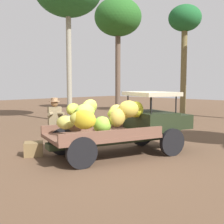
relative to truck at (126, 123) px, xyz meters
name	(u,v)px	position (x,y,z in m)	size (l,w,h in m)	color
ground_plane	(111,155)	(-0.37, 0.27, -0.95)	(60.00, 60.00, 0.00)	brown
truck	(126,123)	(0.00, 0.00, 0.00)	(4.66, 2.79, 1.84)	black
farmer	(55,121)	(-1.17, 1.95, -0.01)	(0.56, 0.53, 1.66)	#8F624D
wooden_crate	(34,149)	(-2.01, 1.79, -0.75)	(0.52, 0.48, 0.40)	olive
forest_tree_1	(185,23)	(11.22, 4.95, 5.17)	(2.18, 2.18, 7.34)	brown
forest_tree_2	(118,19)	(9.77, 9.77, 6.01)	(3.52, 3.52, 8.47)	brown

